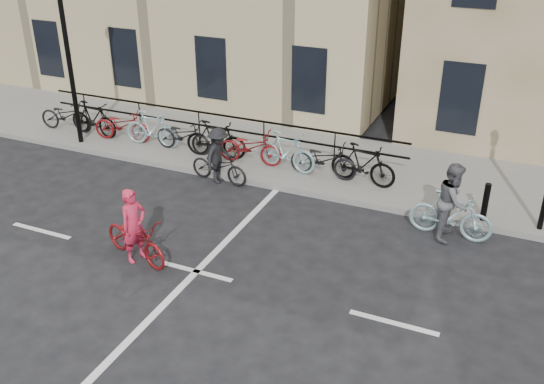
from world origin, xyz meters
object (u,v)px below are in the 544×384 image
at_px(cyclist_pink, 135,236).
at_px(cyclist_grey, 452,208).
at_px(lamp_post, 64,28).
at_px(cyclist_dark, 219,161).

distance_m(cyclist_pink, cyclist_grey, 6.73).
bearing_deg(cyclist_grey, lamp_post, 86.93).
distance_m(cyclist_grey, cyclist_dark, 5.97).
bearing_deg(cyclist_pink, cyclist_dark, 19.62).
bearing_deg(lamp_post, cyclist_dark, -5.79).
height_order(lamp_post, cyclist_dark, lamp_post).
bearing_deg(cyclist_dark, cyclist_grey, -88.47).
relative_size(lamp_post, cyclist_dark, 3.08).
height_order(cyclist_pink, cyclist_grey, cyclist_grey).
relative_size(lamp_post, cyclist_pink, 2.80).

